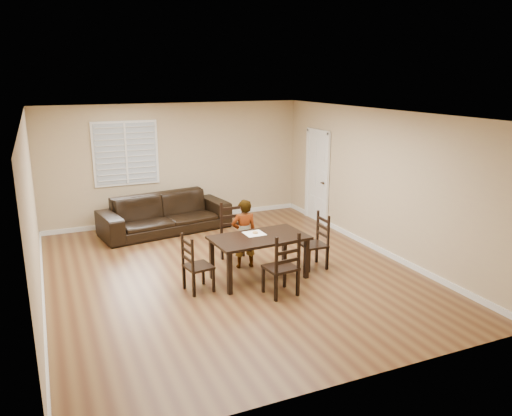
% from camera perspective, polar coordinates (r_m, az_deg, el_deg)
% --- Properties ---
extents(ground, '(7.00, 7.00, 0.00)m').
position_cam_1_polar(ground, '(8.68, -2.92, -7.36)').
color(ground, brown).
rests_on(ground, ground).
extents(room, '(6.04, 7.04, 2.72)m').
position_cam_1_polar(room, '(8.35, -3.29, 4.67)').
color(room, tan).
rests_on(room, ground).
extents(dining_table, '(1.61, 0.98, 0.73)m').
position_cam_1_polar(dining_table, '(8.22, 0.36, -3.87)').
color(dining_table, black).
rests_on(dining_table, ground).
extents(chair_near, '(0.49, 0.46, 1.08)m').
position_cam_1_polar(chair_near, '(9.13, -2.54, -2.94)').
color(chair_near, black).
rests_on(chair_near, ground).
extents(chair_far, '(0.50, 0.47, 1.02)m').
position_cam_1_polar(chair_far, '(7.60, 3.33, -6.95)').
color(chair_far, black).
rests_on(chair_far, ground).
extents(chair_left, '(0.45, 0.47, 0.93)m').
position_cam_1_polar(chair_left, '(7.84, -7.35, -6.66)').
color(chair_left, black).
rests_on(chair_left, ground).
extents(chair_right, '(0.42, 0.45, 0.97)m').
position_cam_1_polar(chair_right, '(8.86, 7.23, -3.95)').
color(chair_right, black).
rests_on(chair_right, ground).
extents(child, '(0.47, 0.34, 1.23)m').
position_cam_1_polar(child, '(8.70, -1.37, -2.96)').
color(child, gray).
rests_on(child, ground).
extents(napkin, '(0.33, 0.33, 0.00)m').
position_cam_1_polar(napkin, '(8.34, -0.20, -2.94)').
color(napkin, '#EEE6CC').
rests_on(napkin, dining_table).
extents(donut, '(0.09, 0.09, 0.03)m').
position_cam_1_polar(donut, '(8.34, -0.08, -2.78)').
color(donut, '#C89247').
rests_on(donut, napkin).
extents(sofa, '(2.88, 1.50, 0.80)m').
position_cam_1_polar(sofa, '(10.93, -10.34, -0.64)').
color(sofa, black).
rests_on(sofa, ground).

